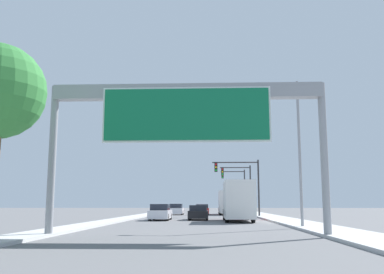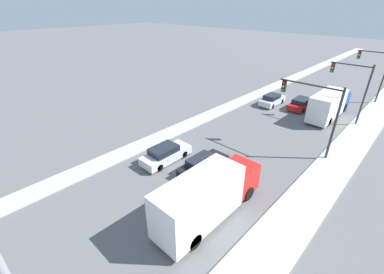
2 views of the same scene
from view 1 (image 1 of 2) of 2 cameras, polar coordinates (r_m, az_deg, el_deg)
name	(u,v)px [view 1 (image 1 of 2)]	position (r m, az deg, el deg)	size (l,w,h in m)	color
sidewalk_right	(257,214)	(62.46, 8.63, -10.10)	(3.00, 120.00, 0.15)	#B6B6B6
median_strip_left	(152,214)	(62.66, -5.35, -10.15)	(2.00, 120.00, 0.15)	#B6B6B6
sign_gantry	(186,111)	(20.46, -0.75, 3.48)	(13.26, 0.73, 7.23)	gray
car_near_right	(160,213)	(40.29, -4.23, -10.02)	(1.81, 4.69, 1.48)	silver
car_near_center	(198,213)	(41.08, 0.87, -10.08)	(1.83, 4.60, 1.38)	black
car_mid_left	(177,210)	(59.64, -2.07, -9.65)	(1.80, 4.35, 1.49)	silver
car_far_left	(202,210)	(60.82, 1.37, -9.66)	(1.89, 4.77, 1.43)	red
truck_box_primary	(238,201)	(37.45, 6.13, -8.52)	(2.39, 8.50, 3.39)	red
truck_box_secondary	(227,203)	(60.15, 4.73, -8.71)	(2.33, 8.99, 3.25)	navy
traffic_light_near_intersection	(244,178)	(50.33, 6.90, -5.40)	(5.45, 0.32, 6.60)	#2D2D30
traffic_light_mid_block	(241,182)	(60.32, 6.57, -5.93)	(4.32, 0.32, 6.82)	#2D2D30
traffic_light_far_intersection	(238,184)	(70.29, 6.09, -6.28)	(3.98, 0.32, 6.99)	#2D2D30
street_lamp_right	(294,140)	(28.20, 13.48, -0.44)	(2.72, 0.28, 9.45)	gray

